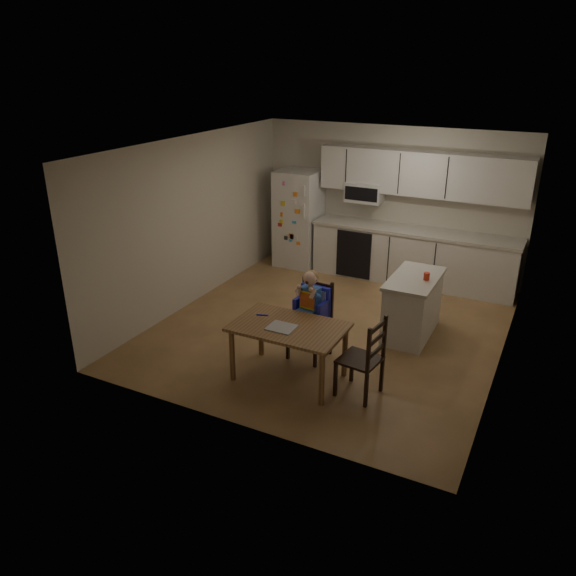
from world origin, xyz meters
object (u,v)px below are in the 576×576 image
(chair_side, at_px, (368,354))
(dining_table, at_px, (289,333))
(refrigerator, at_px, (299,218))
(kitchen_island, at_px, (412,306))
(red_cup, at_px, (427,276))
(chair_booster, at_px, (312,305))

(chair_side, bearing_deg, dining_table, -80.08)
(refrigerator, height_order, dining_table, refrigerator)
(kitchen_island, relative_size, red_cup, 11.62)
(refrigerator, bearing_deg, kitchen_island, -35.29)
(dining_table, xyz_separation_m, chair_side, (0.94, 0.04, -0.06))
(kitchen_island, xyz_separation_m, red_cup, (0.15, -0.03, 0.46))
(kitchen_island, height_order, dining_table, kitchen_island)
(refrigerator, height_order, red_cup, refrigerator)
(dining_table, xyz_separation_m, chair_booster, (0.00, 0.62, 0.10))
(refrigerator, bearing_deg, red_cup, -34.12)
(chair_booster, bearing_deg, chair_side, -26.65)
(refrigerator, xyz_separation_m, red_cup, (2.76, -1.87, 0.04))
(red_cup, height_order, dining_table, red_cup)
(dining_table, distance_m, chair_side, 0.95)
(kitchen_island, xyz_separation_m, chair_booster, (-0.97, -1.14, 0.27))
(red_cup, distance_m, chair_side, 1.74)
(red_cup, distance_m, dining_table, 2.08)
(refrigerator, distance_m, chair_side, 4.40)
(kitchen_island, height_order, chair_side, chair_side)
(dining_table, height_order, chair_side, chair_side)
(kitchen_island, relative_size, chair_booster, 0.98)
(kitchen_island, xyz_separation_m, dining_table, (-0.97, -1.75, 0.17))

